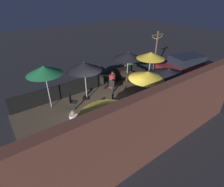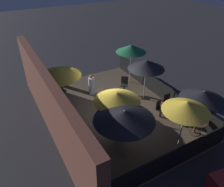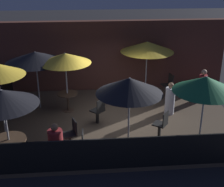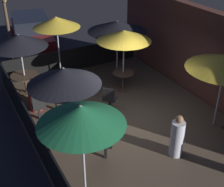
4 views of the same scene
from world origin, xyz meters
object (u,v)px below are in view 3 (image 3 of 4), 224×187
Objects in this scene: patio_umbrella_3 at (206,84)px; patio_chair_4 at (79,144)px; patio_chair_0 at (99,110)px; patio_umbrella_1 at (2,97)px; patio_umbrella_2 at (147,47)px; patron_2 at (170,100)px; patron_0 at (202,86)px; dining_table_0 at (67,97)px; patio_chair_3 at (162,124)px; patio_umbrella_4 at (35,57)px; patio_chair_1 at (71,133)px; patio_chair_2 at (168,84)px; patio_umbrella_0 at (65,58)px; dining_table_1 at (9,144)px; patron_1 at (56,144)px; patio_umbrella_5 at (129,86)px.

patio_umbrella_3 reaches higher than patio_chair_4.
patio_umbrella_3 is 3.93m from patio_chair_0.
patio_umbrella_1 is 5.45m from patio_umbrella_3.
patio_umbrella_2 is 1.86× the size of patron_2.
patio_umbrella_3 is at bearing -0.96° from patio_umbrella_1.
patio_umbrella_1 is 1.68× the size of patron_0.
patio_chair_3 is (3.08, -2.32, -0.04)m from dining_table_0.
patron_2 is at bearing -10.80° from patio_umbrella_4.
patio_chair_2 is (3.95, 3.69, 0.04)m from patio_chair_1.
dining_table_0 is 0.81× the size of patio_chair_2.
patio_umbrella_0 is at bearing -157.42° from patio_umbrella_2.
patio_umbrella_4 reaches higher than patio_chair_1.
patron_2 is at bearing 26.35° from dining_table_1.
patio_chair_1 is 1.00× the size of patio_chair_4.
patio_umbrella_3 reaches higher than dining_table_0.
patio_umbrella_0 is 2.38× the size of patio_chair_2.
patio_chair_4 is at bearing -122.19° from patron_1.
patio_umbrella_3 is 4.49m from patron_1.
patio_umbrella_2 is at bearing 43.85° from patio_umbrella_1.
patio_umbrella_4 reaches higher than patron_2.
patio_chair_3 is 0.77× the size of patron_2.
dining_table_0 is (1.11, -0.36, -1.49)m from patio_umbrella_4.
patio_umbrella_5 is at bearing 150.56° from patio_chair_1.
dining_table_1 is (-1.48, -3.19, -0.00)m from dining_table_0.
patio_umbrella_4 is 5.55m from patio_chair_2.
patio_umbrella_4 is at bearing -64.22° from patio_chair_4.
dining_table_0 is 0.63× the size of patron_2.
patron_0 is at bearing 28.53° from patio_umbrella_1.
dining_table_0 is at bearing -157.42° from patio_umbrella_2.
patio_chair_3 reaches higher than patio_chair_4.
patio_chair_0 is 0.72× the size of patron_0.
patio_chair_1 is (1.71, 0.61, -0.08)m from dining_table_1.
patio_chair_0 is at bearing 143.13° from patio_umbrella_3.
patio_chair_0 is 1.04× the size of patio_chair_1.
patron_1 is at bearing -172.76° from patron_2.
patron_2 is at bearing -121.95° from patio_chair_0.
dining_table_0 is at bearing -17.90° from patio_umbrella_4.
patio_chair_0 is at bearing -45.83° from dining_table_0.
patio_chair_1 is 4.10m from patron_2.
dining_table_1 is (-3.41, -0.31, -1.51)m from patio_umbrella_5.
patron_2 is (-0.38, -1.68, 0.03)m from patio_chair_2.
patio_umbrella_5 reaches higher than patio_chair_1.
patio_umbrella_0 is at bearing -17.90° from patio_umbrella_4.
patio_chair_1 is at bearing 170.13° from patio_umbrella_5.
patio_umbrella_0 is 0.98× the size of patio_umbrella_5.
patron_1 is (-0.19, -3.21, -1.59)m from patio_umbrella_0.
dining_table_1 is 7.10m from patio_chair_2.
patio_umbrella_0 reaches higher than patron_1.
patron_1 is at bearing -171.28° from patio_umbrella_5.
patio_umbrella_4 is 4.44m from patio_umbrella_5.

